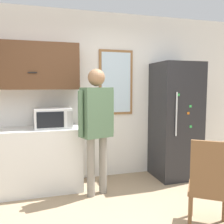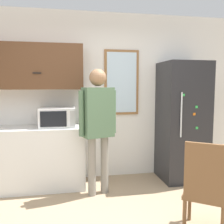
% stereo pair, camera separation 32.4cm
% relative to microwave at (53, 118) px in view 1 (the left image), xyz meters
% --- Properties ---
extents(back_wall, '(6.00, 0.06, 2.70)m').
position_rel_microwave_xyz_m(back_wall, '(0.57, 0.31, 0.29)').
color(back_wall, white).
rests_on(back_wall, ground_plane).
extents(counter, '(2.02, 0.58, 0.92)m').
position_rel_microwave_xyz_m(counter, '(-0.62, -0.01, -0.60)').
color(counter, silver).
rests_on(counter, ground_plane).
extents(upper_cabinets, '(2.02, 0.36, 0.67)m').
position_rel_microwave_xyz_m(upper_cabinets, '(-0.62, 0.11, 0.75)').
color(upper_cabinets, '#51331E').
extents(microwave, '(0.52, 0.42, 0.28)m').
position_rel_microwave_xyz_m(microwave, '(0.00, 0.00, 0.00)').
color(microwave, white).
rests_on(microwave, counter).
extents(person, '(0.53, 0.34, 1.75)m').
position_rel_microwave_xyz_m(person, '(0.56, -0.40, 0.01)').
color(person, gray).
rests_on(person, ground_plane).
extents(refrigerator, '(0.69, 0.68, 1.90)m').
position_rel_microwave_xyz_m(refrigerator, '(1.98, -0.06, -0.11)').
color(refrigerator, '#232326').
rests_on(refrigerator, ground_plane).
extents(chair, '(0.58, 0.58, 0.98)m').
position_rel_microwave_xyz_m(chair, '(1.48, -1.60, -0.54)').
color(chair, brown).
rests_on(chair, ground_plane).
extents(window, '(0.57, 0.05, 1.06)m').
position_rel_microwave_xyz_m(window, '(1.04, 0.27, 0.52)').
color(window, olive).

